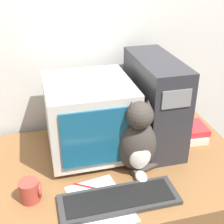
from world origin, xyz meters
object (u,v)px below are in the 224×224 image
object	(u,v)px
crt_monitor	(89,117)
cat	(138,141)
computer_tower	(154,102)
pen	(89,187)
mug	(30,191)
book_stack	(190,131)
keyboard	(119,199)

from	to	relation	value
crt_monitor	cat	world-z (taller)	crt_monitor
crt_monitor	computer_tower	distance (m)	0.33
pen	mug	world-z (taller)	mug
crt_monitor	cat	size ratio (longest dim) A/B	1.17
computer_tower	mug	distance (m)	0.72
book_stack	computer_tower	bearing A→B (deg)	176.27
computer_tower	keyboard	bearing A→B (deg)	-126.62
computer_tower	cat	distance (m)	0.27
cat	mug	bearing A→B (deg)	-166.93
mug	pen	bearing A→B (deg)	2.10
pen	keyboard	bearing A→B (deg)	-46.69
cat	keyboard	bearing A→B (deg)	-123.34
keyboard	mug	size ratio (longest dim) A/B	5.37
keyboard	book_stack	world-z (taller)	book_stack
computer_tower	keyboard	xyz separation A→B (m)	(-0.29, -0.39, -0.22)
keyboard	book_stack	bearing A→B (deg)	36.81
cat	book_stack	bearing A→B (deg)	31.22
crt_monitor	mug	distance (m)	0.44
book_stack	crt_monitor	bearing A→B (deg)	179.07
cat	book_stack	xyz separation A→B (m)	(0.37, 0.20, -0.12)
mug	crt_monitor	bearing A→B (deg)	43.56
cat	computer_tower	bearing A→B (deg)	56.74
keyboard	mug	bearing A→B (deg)	163.62
crt_monitor	pen	bearing A→B (deg)	-102.71
cat	pen	distance (m)	0.29
book_stack	pen	size ratio (longest dim) A/B	1.74
computer_tower	cat	xyz separation A→B (m)	(-0.16, -0.21, -0.07)
computer_tower	mug	bearing A→B (deg)	-155.27
book_stack	mug	distance (m)	0.90
crt_monitor	cat	distance (m)	0.27
computer_tower	keyboard	world-z (taller)	computer_tower
pen	book_stack	bearing A→B (deg)	23.85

